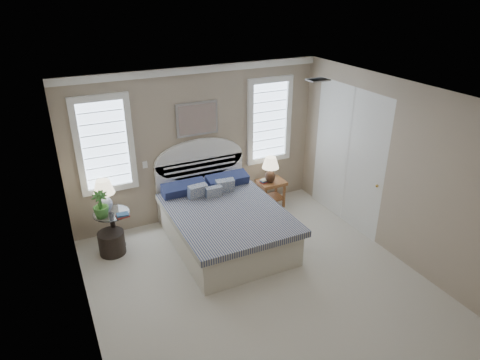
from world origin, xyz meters
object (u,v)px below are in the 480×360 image
(bed, at_px, (223,220))
(lamp_left, at_px, (104,192))
(side_table_left, at_px, (113,226))
(nightstand_right, at_px, (271,188))
(lamp_right, at_px, (270,167))
(floor_pot, at_px, (112,243))

(bed, relative_size, lamp_left, 4.25)
(bed, distance_m, side_table_left, 1.75)
(nightstand_right, distance_m, lamp_left, 3.05)
(bed, bearing_deg, nightstand_right, 28.03)
(lamp_left, height_order, lamp_right, lamp_left)
(floor_pot, bearing_deg, side_table_left, 65.42)
(nightstand_right, bearing_deg, lamp_left, -179.86)
(bed, xyz_separation_m, nightstand_right, (1.30, 0.69, 0.00))
(side_table_left, distance_m, lamp_right, 2.94)
(side_table_left, distance_m, lamp_left, 0.58)
(floor_pot, bearing_deg, lamp_right, 4.53)
(nightstand_right, distance_m, floor_pot, 3.04)
(side_table_left, relative_size, nightstand_right, 1.19)
(side_table_left, bearing_deg, lamp_left, 117.85)
(nightstand_right, height_order, lamp_left, lamp_left)
(bed, xyz_separation_m, lamp_left, (-1.70, 0.68, 0.57))
(lamp_left, distance_m, lamp_right, 2.96)
(side_table_left, bearing_deg, nightstand_right, 1.94)
(floor_pot, relative_size, lamp_left, 0.77)
(side_table_left, distance_m, nightstand_right, 2.95)
(floor_pot, height_order, lamp_right, lamp_right)
(bed, distance_m, lamp_right, 1.49)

